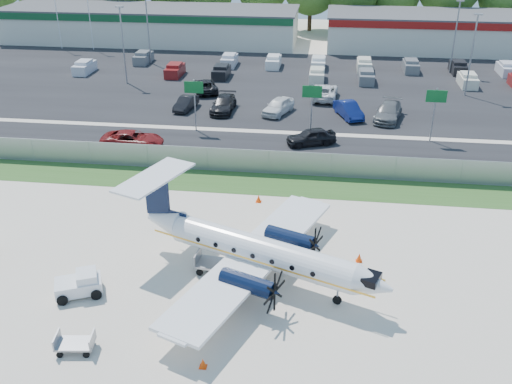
# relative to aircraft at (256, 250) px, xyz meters

# --- Properties ---
(ground) EXTENTS (170.00, 170.00, 0.00)m
(ground) POSITION_rel_aircraft_xyz_m (-0.85, 0.53, -1.92)
(ground) COLOR beige
(ground) RESTS_ON ground
(grass_verge) EXTENTS (170.00, 4.00, 0.02)m
(grass_verge) POSITION_rel_aircraft_xyz_m (-0.85, 12.53, -1.92)
(grass_verge) COLOR #2D561E
(grass_verge) RESTS_ON ground
(access_road) EXTENTS (170.00, 8.00, 0.02)m
(access_road) POSITION_rel_aircraft_xyz_m (-0.85, 19.53, -1.91)
(access_road) COLOR black
(access_road) RESTS_ON ground
(parking_lot) EXTENTS (170.00, 32.00, 0.02)m
(parking_lot) POSITION_rel_aircraft_xyz_m (-0.85, 40.53, -1.91)
(parking_lot) COLOR black
(parking_lot) RESTS_ON ground
(perimeter_fence) EXTENTS (120.00, 0.06, 1.99)m
(perimeter_fence) POSITION_rel_aircraft_xyz_m (-0.85, 14.53, -0.92)
(perimeter_fence) COLOR gray
(perimeter_fence) RESTS_ON ground
(building_west) EXTENTS (46.40, 12.40, 5.24)m
(building_west) POSITION_rel_aircraft_xyz_m (-24.85, 62.51, 0.71)
(building_west) COLOR silver
(building_west) RESTS_ON ground
(building_east) EXTENTS (44.40, 12.40, 5.24)m
(building_east) POSITION_rel_aircraft_xyz_m (25.15, 62.51, 0.71)
(building_east) COLOR silver
(building_east) RESTS_ON ground
(sign_left) EXTENTS (1.80, 0.26, 5.00)m
(sign_left) POSITION_rel_aircraft_xyz_m (-8.85, 23.43, 1.69)
(sign_left) COLOR gray
(sign_left) RESTS_ON ground
(sign_mid) EXTENTS (1.80, 0.26, 5.00)m
(sign_mid) POSITION_rel_aircraft_xyz_m (2.15, 23.43, 1.69)
(sign_mid) COLOR gray
(sign_mid) RESTS_ON ground
(sign_right) EXTENTS (1.80, 0.26, 5.00)m
(sign_right) POSITION_rel_aircraft_xyz_m (13.15, 23.43, 1.69)
(sign_right) COLOR gray
(sign_right) RESTS_ON ground
(flagpole_west) EXTENTS (1.06, 0.12, 10.00)m
(flagpole_west) POSITION_rel_aircraft_xyz_m (-36.77, 55.53, 3.72)
(flagpole_west) COLOR white
(flagpole_west) RESTS_ON ground
(flagpole_east) EXTENTS (1.06, 0.12, 10.00)m
(flagpole_east) POSITION_rel_aircraft_xyz_m (-31.77, 55.53, 3.72)
(flagpole_east) COLOR white
(flagpole_east) RESTS_ON ground
(light_pole_nw) EXTENTS (0.90, 0.35, 9.09)m
(light_pole_nw) POSITION_rel_aircraft_xyz_m (-20.85, 38.53, 3.31)
(light_pole_nw) COLOR gray
(light_pole_nw) RESTS_ON ground
(light_pole_ne) EXTENTS (0.90, 0.35, 9.09)m
(light_pole_ne) POSITION_rel_aircraft_xyz_m (19.15, 38.53, 3.31)
(light_pole_ne) COLOR gray
(light_pole_ne) RESTS_ON ground
(light_pole_sw) EXTENTS (0.90, 0.35, 9.09)m
(light_pole_sw) POSITION_rel_aircraft_xyz_m (-20.85, 48.53, 3.31)
(light_pole_sw) COLOR gray
(light_pole_sw) RESTS_ON ground
(light_pole_se) EXTENTS (0.90, 0.35, 9.09)m
(light_pole_se) POSITION_rel_aircraft_xyz_m (19.15, 48.53, 3.31)
(light_pole_se) COLOR gray
(light_pole_se) RESTS_ON ground
(tree_line) EXTENTS (112.00, 6.00, 14.00)m
(tree_line) POSITION_rel_aircraft_xyz_m (-0.85, 74.53, -1.92)
(tree_line) COLOR #305B1B
(tree_line) RESTS_ON ground
(aircraft) EXTENTS (16.14, 15.70, 4.98)m
(aircraft) POSITION_rel_aircraft_xyz_m (0.00, 0.00, 0.00)
(aircraft) COLOR white
(aircraft) RESTS_ON ground
(pushback_tug) EXTENTS (2.89, 2.58, 1.34)m
(pushback_tug) POSITION_rel_aircraft_xyz_m (-9.49, -2.69, -1.28)
(pushback_tug) COLOR white
(pushback_tug) RESTS_ON ground
(baggage_cart_near) EXTENTS (1.94, 1.31, 0.95)m
(baggage_cart_near) POSITION_rel_aircraft_xyz_m (-7.95, -7.11, -1.48)
(baggage_cart_near) COLOR gray
(baggage_cart_near) RESTS_ON ground
(baggage_cart_far) EXTENTS (2.40, 1.58, 1.20)m
(baggage_cart_far) POSITION_rel_aircraft_xyz_m (-2.48, 0.39, -1.37)
(baggage_cart_far) COLOR gray
(baggage_cart_far) RESTS_ON ground
(cone_nose) EXTENTS (0.39, 0.39, 0.56)m
(cone_nose) POSITION_rel_aircraft_xyz_m (5.99, 2.53, -1.66)
(cone_nose) COLOR #FF4508
(cone_nose) RESTS_ON ground
(cone_port_wing) EXTENTS (0.36, 0.36, 0.51)m
(cone_port_wing) POSITION_rel_aircraft_xyz_m (-1.57, -7.44, -1.68)
(cone_port_wing) COLOR #FF4508
(cone_port_wing) RESTS_ON ground
(cone_starboard_wing) EXTENTS (0.40, 0.40, 0.57)m
(cone_starboard_wing) POSITION_rel_aircraft_xyz_m (-1.04, 9.50, -1.65)
(cone_starboard_wing) COLOR #FF4508
(cone_starboard_wing) RESTS_ON ground
(road_car_west) EXTENTS (5.59, 2.71, 1.53)m
(road_car_west) POSITION_rel_aircraft_xyz_m (-13.47, 18.47, -1.92)
(road_car_west) COLOR maroon
(road_car_west) RESTS_ON ground
(road_car_mid) EXTENTS (4.81, 3.32, 1.52)m
(road_car_mid) POSITION_rel_aircraft_xyz_m (2.29, 21.23, -1.92)
(road_car_mid) COLOR black
(road_car_mid) RESTS_ON ground
(parked_car_a) EXTENTS (2.04, 4.34, 1.37)m
(parked_car_a) POSITION_rel_aircraft_xyz_m (-11.29, 29.59, -1.92)
(parked_car_a) COLOR black
(parked_car_a) RESTS_ON ground
(parked_car_b) EXTENTS (2.25, 5.39, 1.55)m
(parked_car_b) POSITION_rel_aircraft_xyz_m (-7.24, 29.50, -1.92)
(parked_car_b) COLOR black
(parked_car_b) RESTS_ON ground
(parked_car_c) EXTENTS (3.50, 5.14, 1.63)m
(parked_car_c) POSITION_rel_aircraft_xyz_m (-1.45, 29.48, -1.92)
(parked_car_c) COLOR silver
(parked_car_c) RESTS_ON ground
(parked_car_d) EXTENTS (3.25, 5.06, 1.57)m
(parked_car_d) POSITION_rel_aircraft_xyz_m (5.79, 29.29, -1.92)
(parked_car_d) COLOR navy
(parked_car_d) RESTS_ON ground
(parked_car_e) EXTENTS (3.54, 6.05, 1.64)m
(parked_car_e) POSITION_rel_aircraft_xyz_m (9.74, 29.02, -1.92)
(parked_car_e) COLOR #595B5E
(parked_car_e) RESTS_ON ground
(parked_car_f) EXTENTS (4.11, 5.91, 1.50)m
(parked_car_f) POSITION_rel_aircraft_xyz_m (-10.56, 36.09, -1.92)
(parked_car_f) COLOR black
(parked_car_f) RESTS_ON ground
(parked_car_g) EXTENTS (3.00, 5.94, 1.61)m
(parked_car_g) POSITION_rel_aircraft_xyz_m (3.24, 35.29, -1.92)
(parked_car_g) COLOR silver
(parked_car_g) RESTS_ON ground
(far_parking_rows) EXTENTS (56.00, 10.00, 1.60)m
(far_parking_rows) POSITION_rel_aircraft_xyz_m (-0.85, 45.53, -1.92)
(far_parking_rows) COLOR gray
(far_parking_rows) RESTS_ON ground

